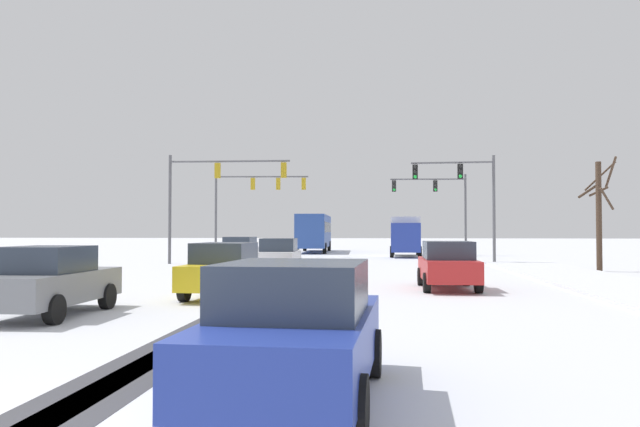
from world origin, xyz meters
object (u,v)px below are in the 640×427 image
object	(u,v)px
car_white_second	(279,255)
car_red_third	(448,265)
car_blue_sixth	(296,331)
traffic_signal_far_left	(253,193)
car_silver_lead	(240,251)
box_truck_delivery	(406,235)
traffic_signal_far_right	(439,197)
car_yellow_cab_fourth	(226,270)
traffic_signal_near_right	(465,187)
bus_oncoming	(314,230)
bare_tree_sidewalk_mid	(599,211)
car_grey_fifth	(49,281)
traffic_signal_near_left	(212,185)

from	to	relation	value
car_white_second	car_red_third	world-z (taller)	same
car_blue_sixth	traffic_signal_far_left	bearing A→B (deg)	102.94
car_silver_lead	car_white_second	distance (m)	7.07
car_blue_sixth	box_truck_delivery	world-z (taller)	box_truck_delivery
car_red_third	car_blue_sixth	xyz separation A→B (m)	(-3.24, -13.65, 0.00)
traffic_signal_far_right	traffic_signal_far_left	world-z (taller)	same
car_silver_lead	car_white_second	world-z (taller)	same
car_yellow_cab_fourth	box_truck_delivery	distance (m)	29.83
traffic_signal_near_right	bus_oncoming	bearing A→B (deg)	121.83
car_yellow_cab_fourth	box_truck_delivery	size ratio (longest dim) A/B	0.56
car_white_second	bare_tree_sidewalk_mid	bearing A→B (deg)	9.44
traffic_signal_near_right	bus_oncoming	xyz separation A→B (m)	(-11.14, 17.95, -2.60)
car_grey_fifth	bus_oncoming	xyz separation A→B (m)	(1.59, 41.35, 1.18)
traffic_signal_far_left	bare_tree_sidewalk_mid	world-z (taller)	traffic_signal_far_left
car_white_second	car_red_third	size ratio (longest dim) A/B	1.01
car_white_second	car_blue_sixth	distance (m)	21.06
traffic_signal_far_right	traffic_signal_far_left	distance (m)	14.79
car_red_third	car_yellow_cab_fourth	size ratio (longest dim) A/B	0.99
car_white_second	car_blue_sixth	world-z (taller)	same
car_silver_lead	traffic_signal_near_left	bearing A→B (deg)	158.13
traffic_signal_far_right	car_grey_fifth	size ratio (longest dim) A/B	1.57
car_blue_sixth	car_yellow_cab_fourth	bearing A→B (deg)	108.99
traffic_signal_far_left	box_truck_delivery	xyz separation A→B (m)	(11.59, 1.73, -3.19)
traffic_signal_far_right	car_grey_fifth	bearing A→B (deg)	-109.30
traffic_signal_near_right	bus_oncoming	world-z (taller)	traffic_signal_near_right
car_blue_sixth	car_white_second	bearing A→B (deg)	100.26
car_silver_lead	car_red_third	distance (m)	16.84
car_red_third	traffic_signal_near_left	bearing A→B (deg)	131.01
car_yellow_cab_fourth	box_truck_delivery	bearing A→B (deg)	77.40
bare_tree_sidewalk_mid	traffic_signal_near_left	bearing A→B (deg)	167.76
car_white_second	box_truck_delivery	xyz separation A→B (m)	(6.64, 18.89, 0.82)
car_yellow_cab_fourth	box_truck_delivery	xyz separation A→B (m)	(6.50, 29.10, 0.82)
car_white_second	car_grey_fifth	xyz separation A→B (m)	(-2.93, -14.43, 0.00)
car_white_second	box_truck_delivery	distance (m)	20.04
car_yellow_cab_fourth	car_blue_sixth	distance (m)	11.12
traffic_signal_far_right	car_silver_lead	world-z (taller)	traffic_signal_far_right
traffic_signal_near_right	car_grey_fifth	distance (m)	26.91
car_red_third	bare_tree_sidewalk_mid	bearing A→B (deg)	49.18
traffic_signal_far_right	car_silver_lead	size ratio (longest dim) A/B	1.58
traffic_signal_near_left	bus_oncoming	xyz separation A→B (m)	(3.90, 19.91, -2.70)
traffic_signal_near_left	car_white_second	xyz separation A→B (m)	(5.25, -7.00, -3.88)
bare_tree_sidewalk_mid	traffic_signal_near_right	bearing A→B (deg)	130.57
traffic_signal_far_right	car_blue_sixth	size ratio (longest dim) A/B	1.56
car_white_second	traffic_signal_far_right	bearing A→B (deg)	65.65
car_white_second	bare_tree_sidewalk_mid	xyz separation A→B (m)	(15.30, 2.54, 2.14)
traffic_signal_near_left	car_red_third	xyz separation A→B (m)	(12.24, -14.07, -3.88)
car_grey_fifth	car_blue_sixth	distance (m)	9.18
car_silver_lead	car_grey_fifth	xyz separation A→B (m)	(0.40, -20.67, 0.00)
traffic_signal_near_right	car_silver_lead	size ratio (longest dim) A/B	1.58
traffic_signal_near_left	car_yellow_cab_fourth	bearing A→B (deg)	-72.64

